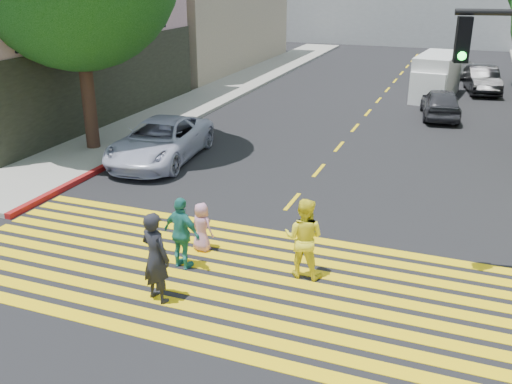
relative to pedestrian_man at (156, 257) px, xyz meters
The scene contains 14 objects.
ground 1.39m from the pedestrian_man, ahead, with size 120.00×120.00×0.00m, color black.
sidewalk_left 23.35m from the pedestrian_man, 108.80° to the left, with size 3.00×40.00×0.15m, color gray.
curb_red 8.53m from the pedestrian_man, 134.19° to the left, with size 0.20×8.00×0.16m, color maroon.
crosswalk 1.94m from the pedestrian_man, 54.14° to the left, with size 13.40×5.30×0.01m.
lane_line 22.63m from the pedestrian_man, 87.51° to the left, with size 0.12×34.40×0.01m.
pedestrian_man is the anchor object (origin of this frame).
pedestrian_woman 3.23m from the pedestrian_man, 39.30° to the left, with size 0.89×0.69×1.83m, color yellow.
pedestrian_child 2.39m from the pedestrian_man, 93.21° to the left, with size 0.60×0.39×1.22m, color #C582A5.
pedestrian_extra 1.44m from the pedestrian_man, 96.58° to the left, with size 0.99×0.41×1.70m, color #267D77.
white_sedan 9.34m from the pedestrian_man, 119.30° to the left, with size 2.42×5.26×1.46m, color #B2B5D0.
dark_car_near 18.76m from the pedestrian_man, 76.95° to the left, with size 1.61×4.01×1.37m, color #27272C.
silver_car 30.59m from the pedestrian_man, 81.91° to the left, with size 1.77×4.35×1.26m, color #A9A9A9.
dark_car_parked 25.82m from the pedestrian_man, 76.69° to the left, with size 1.51×4.33×1.43m, color black.
white_van 22.99m from the pedestrian_man, 80.96° to the left, with size 2.28×4.96×2.26m.
Camera 1 is at (4.54, -8.88, 6.37)m, focal length 40.00 mm.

